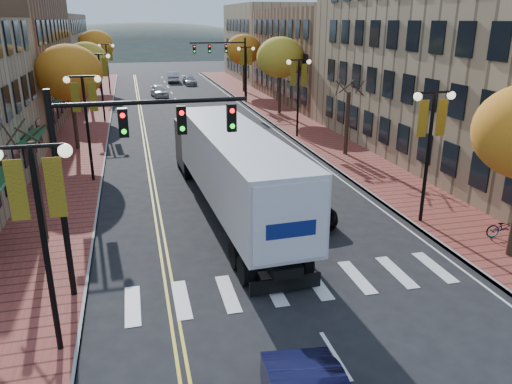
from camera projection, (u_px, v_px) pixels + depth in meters
ground at (311, 316)px, 15.84m from camera, size 200.00×200.00×0.00m
sidewalk_left at (87, 126)px, 43.55m from camera, size 4.00×85.00×0.15m
sidewalk_right at (284, 117)px, 47.65m from camera, size 4.00×85.00×0.15m
building_left_far at (35, 52)px, 66.31m from camera, size 12.00×26.00×9.50m
building_right_near at (501, 42)px, 32.24m from camera, size 15.00×28.00×15.00m
building_right_mid at (340, 55)px, 56.89m from camera, size 15.00×24.00×10.00m
building_right_far at (284, 42)px, 76.89m from camera, size 15.00×20.00×11.00m
tree_left_a at (38, 192)px, 20.39m from camera, size 0.28×0.28×4.20m
tree_left_b at (69, 73)px, 34.00m from camera, size 4.48×4.48×7.21m
tree_left_c at (86, 61)px, 48.79m from camera, size 4.16×4.16×6.69m
tree_left_d at (96, 46)px, 65.10m from camera, size 4.61×4.61×7.42m
tree_right_b at (347, 123)px, 33.64m from camera, size 0.28×0.28×4.20m
tree_right_c at (280, 58)px, 47.25m from camera, size 4.48×4.48×7.21m
tree_right_d at (243, 50)px, 61.97m from camera, size 4.35×4.35×7.00m
lamp_left_a at (40, 212)px, 12.72m from camera, size 1.96×0.36×6.05m
lamp_left_b at (85, 108)px, 27.38m from camera, size 1.96×0.36×6.05m
lamp_left_c at (100, 74)px, 43.88m from camera, size 1.96×0.36×6.05m
lamp_left_d at (107, 59)px, 60.37m from camera, size 1.96×0.36×6.05m
lamp_right_a at (430, 132)px, 21.63m from camera, size 1.96×0.36×6.05m
lamp_right_b at (298, 83)px, 38.13m from camera, size 1.96×0.36×6.05m
lamp_right_c at (246, 63)px, 54.62m from camera, size 1.96×0.36×6.05m
traffic_mast_near at (120, 154)px, 15.72m from camera, size 6.10×0.35×7.00m
traffic_mast_far at (228, 58)px, 53.95m from camera, size 6.10×0.34×7.00m
semi_truck at (229, 163)px, 23.55m from camera, size 3.55×17.20×4.27m
black_suv at (304, 206)px, 23.43m from camera, size 2.20×4.62×1.27m
car_far_white at (159, 91)px, 60.01m from camera, size 2.19×4.41×1.44m
car_far_silver at (190, 81)px, 70.91m from camera, size 1.82×4.10×1.17m
car_far_oncoming at (173, 77)px, 73.76m from camera, size 1.94×4.73×1.53m
bicycle at (505, 227)px, 21.14m from camera, size 1.72×0.76×0.88m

